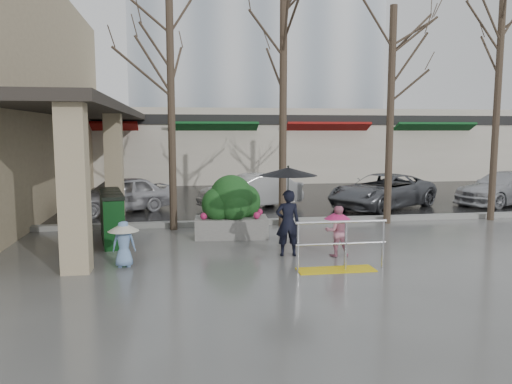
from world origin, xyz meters
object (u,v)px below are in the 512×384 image
object	(u,v)px
car_a	(118,195)
car_b	(251,191)
child_pink	(337,228)
woman	(288,197)
child_blue	(124,238)
handrail	(339,252)
tree_mideast	(392,62)
tree_east	(500,47)
tree_west	(170,49)
planter	(232,207)
car_c	(382,191)
news_boxes	(112,217)
tree_midwest	(283,46)
car_d	(504,188)

from	to	relation	value
car_a	car_b	world-z (taller)	same
child_pink	car_a	distance (m)	8.96
child_pink	woman	bearing A→B (deg)	-8.46
child_blue	car_b	size ratio (longest dim) A/B	0.26
handrail	child_blue	xyz separation A→B (m)	(-4.36, 0.94, 0.24)
tree_mideast	car_b	xyz separation A→B (m)	(-3.71, 3.55, -4.23)
handrail	tree_east	bearing A→B (deg)	35.86
tree_west	woman	distance (m)	5.71
tree_east	planter	size ratio (longest dim) A/B	3.63
tree_mideast	car_b	size ratio (longest dim) A/B	1.70
car_c	handrail	bearing A→B (deg)	-60.24
planter	car_c	bearing A→B (deg)	34.43
news_boxes	car_b	world-z (taller)	news_boxes
tree_midwest	child_blue	xyz separation A→B (m)	(-4.20, -3.86, -4.62)
child_blue	tree_midwest	bearing A→B (deg)	-137.12
tree_midwest	car_d	xyz separation A→B (m)	(9.41, 3.05, -4.60)
car_a	car_c	size ratio (longest dim) A/B	0.82
planter	car_c	world-z (taller)	planter
tree_west	woman	world-z (taller)	tree_west
child_blue	news_boxes	bearing A→B (deg)	-77.42
tree_east	car_c	size ratio (longest dim) A/B	1.59
tree_west	tree_midwest	world-z (taller)	tree_midwest
woman	child_blue	size ratio (longest dim) A/B	2.09
tree_east	car_b	distance (m)	9.34
tree_west	tree_east	xyz separation A→B (m)	(10.00, 0.00, 0.30)
planter	tree_midwest	bearing A→B (deg)	37.14
tree_west	car_c	size ratio (longest dim) A/B	1.50
handrail	child_pink	bearing A→B (deg)	74.07
tree_midwest	car_c	size ratio (longest dim) A/B	1.54
tree_mideast	tree_east	size ratio (longest dim) A/B	0.90
child_pink	planter	distance (m)	3.24
car_a	car_d	size ratio (longest dim) A/B	0.85
handrail	news_boxes	world-z (taller)	news_boxes
news_boxes	handrail	bearing A→B (deg)	-45.55
car_c	car_d	bearing A→B (deg)	60.54
child_blue	car_b	distance (m)	8.32
planter	car_a	bearing A→B (deg)	126.97
tree_mideast	car_b	world-z (taller)	tree_mideast
tree_midwest	tree_east	distance (m)	6.80
tree_midwest	car_d	size ratio (longest dim) A/B	1.61
tree_west	tree_east	world-z (taller)	tree_east
tree_midwest	news_boxes	size ratio (longest dim) A/B	2.96
tree_west	car_d	bearing A→B (deg)	13.58
handrail	car_b	distance (m)	8.38
woman	planter	world-z (taller)	woman
car_b	tree_mideast	bearing A→B (deg)	23.68
tree_mideast	woman	bearing A→B (deg)	-138.49
child_pink	car_b	xyz separation A→B (m)	(-0.89, 7.24, -0.02)
child_blue	handrail	bearing A→B (deg)	168.13
car_b	car_d	distance (m)	9.83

